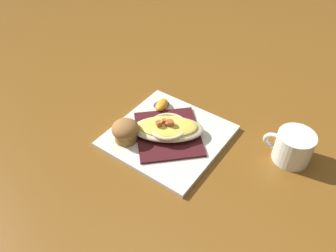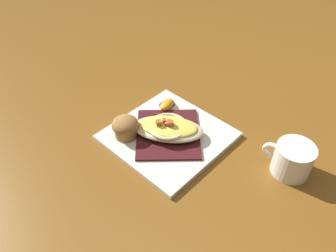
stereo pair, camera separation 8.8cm
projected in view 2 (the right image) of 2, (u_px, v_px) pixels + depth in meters
name	position (u px, v px, depth m)	size (l,w,h in m)	color
ground_plane	(168.00, 138.00, 0.91)	(2.60, 2.60, 0.00)	brown
square_plate	(168.00, 136.00, 0.91)	(0.28, 0.28, 0.01)	silver
folded_napkin	(168.00, 133.00, 0.90)	(0.16, 0.19, 0.01)	#42141A
gratin_dish	(168.00, 128.00, 0.89)	(0.21, 0.17, 0.04)	beige
muffin	(125.00, 127.00, 0.88)	(0.07, 0.07, 0.06)	olive
orange_garnish	(167.00, 105.00, 0.98)	(0.06, 0.07, 0.02)	#4F2060
coffee_mug	(292.00, 161.00, 0.80)	(0.12, 0.09, 0.08)	white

